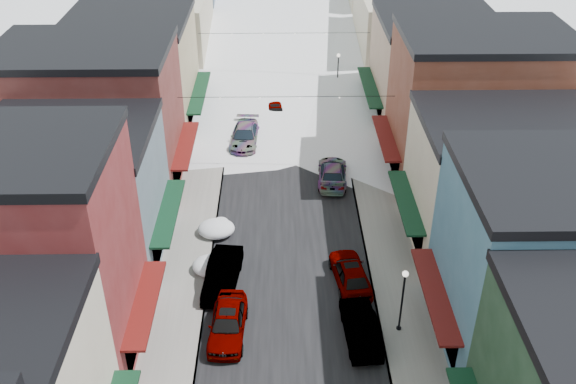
{
  "coord_description": "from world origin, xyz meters",
  "views": [
    {
      "loc": [
        -0.58,
        -4.71,
        25.72
      ],
      "look_at": [
        0.0,
        32.6,
        2.36
      ],
      "focal_mm": 40.0,
      "sensor_mm": 36.0,
      "label": 1
    }
  ],
  "objects_px": {
    "car_dark_hatch": "(223,274)",
    "car_green_sedan": "(361,327)",
    "streetlamp_near": "(403,293)",
    "car_silver_sedan": "(228,323)"
  },
  "relations": [
    {
      "from": "car_dark_hatch",
      "to": "car_green_sedan",
      "type": "distance_m",
      "value": 9.15
    },
    {
      "from": "car_dark_hatch",
      "to": "car_green_sedan",
      "type": "bearing_deg",
      "value": -23.82
    },
    {
      "from": "car_green_sedan",
      "to": "streetlamp_near",
      "type": "xyz_separation_m",
      "value": [
        2.23,
        0.5,
        1.94
      ]
    },
    {
      "from": "car_silver_sedan",
      "to": "car_green_sedan",
      "type": "xyz_separation_m",
      "value": [
        7.31,
        -0.41,
        -0.03
      ]
    },
    {
      "from": "car_dark_hatch",
      "to": "car_green_sedan",
      "type": "relative_size",
      "value": 1.05
    },
    {
      "from": "car_green_sedan",
      "to": "car_silver_sedan",
      "type": "bearing_deg",
      "value": -7.09
    },
    {
      "from": "car_silver_sedan",
      "to": "car_green_sedan",
      "type": "bearing_deg",
      "value": -0.26
    },
    {
      "from": "car_silver_sedan",
      "to": "streetlamp_near",
      "type": "xyz_separation_m",
      "value": [
        9.54,
        0.09,
        1.91
      ]
    },
    {
      "from": "car_dark_hatch",
      "to": "car_green_sedan",
      "type": "xyz_separation_m",
      "value": [
        7.9,
        -4.61,
        -0.04
      ]
    },
    {
      "from": "streetlamp_near",
      "to": "car_silver_sedan",
      "type": "bearing_deg",
      "value": -179.44
    }
  ]
}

